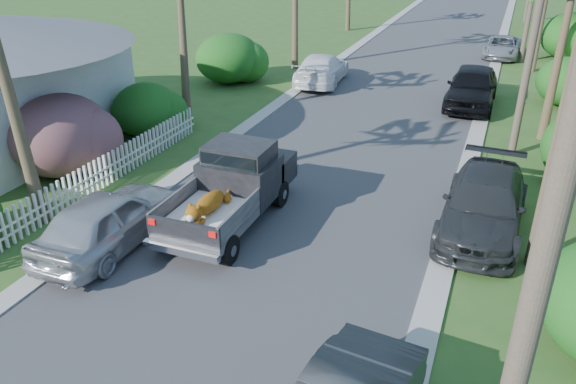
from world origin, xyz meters
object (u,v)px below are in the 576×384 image
at_px(parked_car_rm, 484,205).
at_px(pickup_truck, 236,183).
at_px(parked_car_rf, 472,87).
at_px(utility_pole_b, 537,19).
at_px(parked_car_lf, 322,69).
at_px(parked_car_ln, 108,220).
at_px(parked_car_rd, 502,47).
at_px(utility_pole_a, 542,267).

bearing_deg(parked_car_rm, pickup_truck, -162.82).
distance_m(pickup_truck, parked_car_rf, 13.89).
xyz_separation_m(parked_car_rm, utility_pole_b, (0.60, 5.88, 3.87)).
bearing_deg(parked_car_lf, pickup_truck, 93.64).
height_order(parked_car_ln, utility_pole_b, utility_pole_b).
bearing_deg(parked_car_rd, parked_car_rf, -91.56).
height_order(parked_car_rm, utility_pole_a, utility_pole_a).
distance_m(utility_pole_a, utility_pole_b, 15.00).
distance_m(parked_car_rf, utility_pole_a, 20.75).
bearing_deg(parked_car_rm, utility_pole_b, 85.97).
bearing_deg(parked_car_lf, parked_car_rm, 119.49).
relative_size(pickup_truck, parked_car_rf, 1.02).
height_order(pickup_truck, parked_car_rd, pickup_truck).
bearing_deg(parked_car_ln, parked_car_rm, -153.13).
bearing_deg(parked_car_rd, pickup_truck, -101.12).
bearing_deg(utility_pole_a, pickup_truck, 133.32).
xyz_separation_m(pickup_truck, parked_car_rf, (5.02, 12.94, -0.16)).
xyz_separation_m(parked_car_rf, parked_car_rd, (0.80, 10.70, -0.26)).
distance_m(parked_car_rm, parked_car_ln, 9.63).
xyz_separation_m(parked_car_lf, utility_pole_b, (9.20, -6.42, 3.87)).
relative_size(parked_car_rm, utility_pole_b, 0.56).
bearing_deg(parked_car_rf, parked_car_ln, -115.18).
height_order(parked_car_rd, parked_car_lf, parked_car_lf).
height_order(parked_car_ln, utility_pole_a, utility_pole_a).
relative_size(pickup_truck, parked_car_ln, 1.17).
distance_m(parked_car_rf, parked_car_lf, 7.36).
distance_m(parked_car_rd, utility_pole_b, 16.54).
bearing_deg(pickup_truck, parked_car_rf, 68.80).
relative_size(pickup_truck, parked_car_rm, 1.02).
height_order(utility_pole_a, utility_pole_b, same).
xyz_separation_m(parked_car_rm, parked_car_rf, (-1.33, 11.20, 0.13)).
bearing_deg(utility_pole_a, parked_car_rm, 93.77).
xyz_separation_m(parked_car_lf, utility_pole_a, (9.20, -21.42, 3.87)).
distance_m(parked_car_rf, parked_car_rd, 10.73).
xyz_separation_m(pickup_truck, parked_car_lf, (-2.25, 14.06, -0.28)).
xyz_separation_m(pickup_truck, utility_pole_b, (6.95, 7.63, 3.59)).
bearing_deg(pickup_truck, utility_pole_b, 47.68).
bearing_deg(utility_pole_b, parked_car_ln, -132.03).
height_order(pickup_truck, utility_pole_a, utility_pole_a).
distance_m(parked_car_rd, parked_car_ln, 27.43).
bearing_deg(utility_pole_a, parked_car_ln, 152.48).
bearing_deg(utility_pole_b, parked_car_rm, -95.82).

